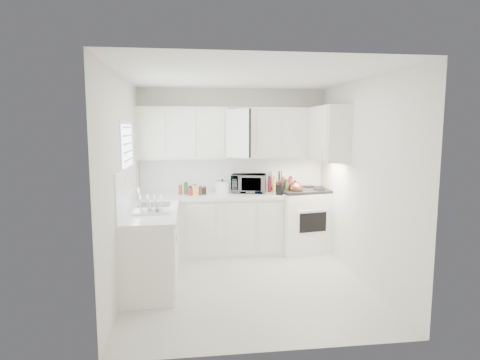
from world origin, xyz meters
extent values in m
plane|color=beige|center=(0.00, 0.00, 0.00)|extent=(3.20, 3.20, 0.00)
plane|color=white|center=(0.00, 0.00, 2.60)|extent=(3.20, 3.20, 0.00)
plane|color=silver|center=(0.00, 1.60, 1.30)|extent=(3.00, 0.00, 3.00)
plane|color=silver|center=(0.00, -1.60, 1.30)|extent=(3.00, 0.00, 3.00)
plane|color=silver|center=(-1.50, 0.00, 1.30)|extent=(0.00, 3.20, 3.20)
plane|color=silver|center=(1.50, 0.00, 1.30)|extent=(0.00, 3.20, 3.20)
cube|color=white|center=(-0.39, 1.29, 0.93)|extent=(2.24, 0.64, 0.05)
cube|color=white|center=(-1.19, 0.20, 0.93)|extent=(0.64, 1.62, 0.05)
cube|color=white|center=(0.00, 1.59, 1.23)|extent=(2.98, 0.02, 0.55)
cube|color=white|center=(-1.49, 0.20, 1.23)|extent=(0.02, 1.60, 0.55)
imported|color=gray|center=(0.24, 1.44, 1.13)|extent=(0.59, 0.42, 0.36)
cylinder|color=white|center=(0.02, 1.49, 1.08)|extent=(0.12, 0.12, 0.27)
cylinder|color=#9C3F2A|center=(-0.85, 1.42, 1.02)|extent=(0.06, 0.06, 0.13)
cylinder|color=#306E24|center=(-0.78, 1.33, 1.02)|extent=(0.06, 0.06, 0.13)
cylinder|color=red|center=(-0.70, 1.42, 1.02)|extent=(0.06, 0.06, 0.13)
cylinder|color=#E4F138|center=(-0.62, 1.33, 1.02)|extent=(0.06, 0.06, 0.13)
cylinder|color=#5B2D1A|center=(-0.55, 1.42, 1.02)|extent=(0.06, 0.06, 0.13)
cylinder|color=black|center=(-0.47, 1.33, 1.02)|extent=(0.06, 0.06, 0.13)
cylinder|color=red|center=(0.58, 1.46, 1.05)|extent=(0.06, 0.06, 0.19)
cylinder|color=#E4F138|center=(0.64, 1.40, 1.05)|extent=(0.06, 0.06, 0.19)
cylinder|color=#5B2D1A|center=(0.69, 1.46, 1.05)|extent=(0.06, 0.06, 0.19)
cylinder|color=black|center=(0.74, 1.40, 1.05)|extent=(0.06, 0.06, 0.19)
cylinder|color=#9C3F2A|center=(0.80, 1.46, 1.05)|extent=(0.06, 0.06, 0.19)
cylinder|color=#306E24|center=(0.85, 1.40, 1.05)|extent=(0.06, 0.06, 0.19)
cylinder|color=red|center=(0.91, 1.46, 1.05)|extent=(0.06, 0.06, 0.19)
camera|label=1|loc=(-0.72, -4.89, 1.98)|focal=30.07mm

